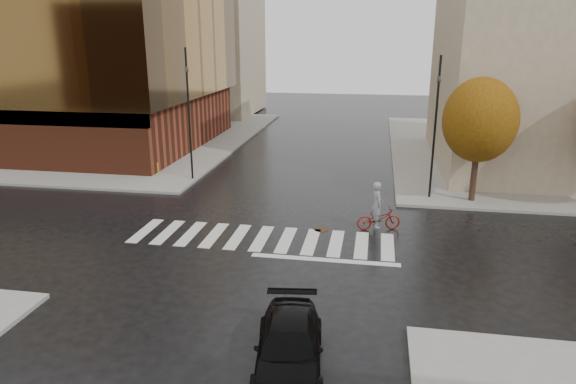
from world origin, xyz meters
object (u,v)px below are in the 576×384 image
sedan (289,347)px  fire_hydrant (156,167)px  traffic_light_ne (436,118)px  cyclist (378,214)px  traffic_light_nw (188,105)px

sedan → fire_hydrant: sedan is taller
sedan → traffic_light_ne: traffic_light_ne is taller
cyclist → traffic_light_nw: 13.64m
sedan → traffic_light_nw: 20.03m
sedan → fire_hydrant: (-11.86, 18.40, -0.11)m
sedan → traffic_light_ne: (5.05, 16.02, 3.82)m
traffic_light_nw → fire_hydrant: 5.09m
sedan → traffic_light_nw: traffic_light_nw is taller
sedan → traffic_light_ne: size_ratio=0.59×
sedan → traffic_light_ne: bearing=65.2°
cyclist → sedan: bearing=153.6°
sedan → traffic_light_nw: size_ratio=0.57×
cyclist → traffic_light_nw: size_ratio=0.29×
cyclist → fire_hydrant: (-14.13, 7.50, -0.25)m
cyclist → traffic_light_nw: (-11.35, 6.50, 3.89)m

